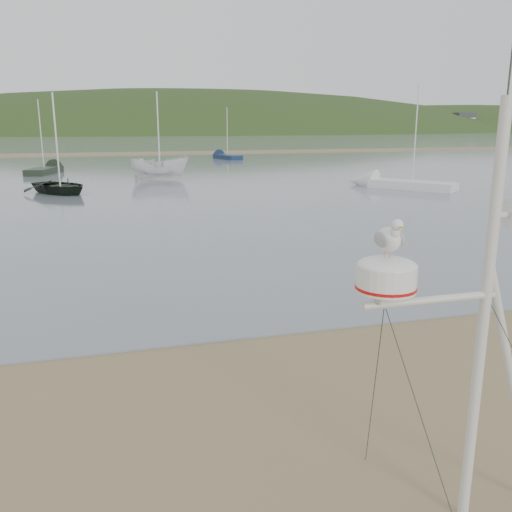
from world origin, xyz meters
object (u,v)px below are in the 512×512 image
object	(u,v)px
mast_rig	(472,413)
boat_dark	(58,157)
boat_white	(159,150)
sailboat_dark_mid	(51,169)
sailboat_white_near	(384,183)
sailboat_blue_far	(222,156)

from	to	relation	value
mast_rig	boat_dark	bearing A→B (deg)	101.43
boat_white	sailboat_dark_mid	world-z (taller)	sailboat_dark_mid
boat_dark	sailboat_dark_mid	bearing A→B (deg)	58.83
mast_rig	sailboat_dark_mid	bearing A→B (deg)	99.77
mast_rig	sailboat_white_near	distance (m)	31.33
boat_dark	sailboat_white_near	xyz separation A→B (m)	(20.28, -2.05, -1.90)
boat_white	sailboat_white_near	xyz separation A→B (m)	(13.67, -9.23, -1.90)
boat_white	sailboat_dark_mid	xyz separation A→B (m)	(-8.38, 8.35, -1.90)
boat_dark	sailboat_dark_mid	distance (m)	15.74
boat_white	sailboat_white_near	world-z (taller)	sailboat_white_near
mast_rig	sailboat_white_near	size ratio (longest dim) A/B	0.76
boat_dark	sailboat_blue_far	world-z (taller)	sailboat_blue_far
boat_white	boat_dark	bearing A→B (deg)	146.50
sailboat_dark_mid	sailboat_white_near	bearing A→B (deg)	-38.56
sailboat_white_near	sailboat_blue_far	bearing A→B (deg)	97.74
mast_rig	sailboat_dark_mid	xyz separation A→B (m)	(-7.83, 45.48, -0.99)
mast_rig	sailboat_dark_mid	size ratio (longest dim) A/B	0.81
boat_dark	sailboat_white_near	world-z (taller)	sailboat_white_near
mast_rig	sailboat_blue_far	distance (m)	60.09
mast_rig	boat_white	world-z (taller)	mast_rig
mast_rig	boat_white	xyz separation A→B (m)	(0.55, 37.13, 0.91)
mast_rig	sailboat_white_near	bearing A→B (deg)	62.98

